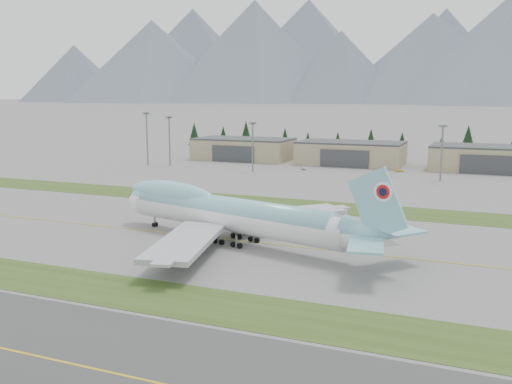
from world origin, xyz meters
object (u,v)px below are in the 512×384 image
at_px(hangar_center, 351,153).
at_px(service_vehicle_b, 399,172).
at_px(hangar_left, 244,149).
at_px(service_vehicle_a, 303,170).
at_px(service_vehicle_c, 510,175).
at_px(hangar_right, 489,158).
at_px(boeing_747_freighter, 230,213).

height_order(hangar_center, service_vehicle_b, hangar_center).
xyz_separation_m(hangar_left, hangar_center, (55.00, 0.00, 0.00)).
xyz_separation_m(service_vehicle_a, service_vehicle_c, (83.27, 16.88, 0.00)).
bearing_deg(service_vehicle_a, hangar_right, -7.84).
relative_size(service_vehicle_a, service_vehicle_c, 0.91).
distance_m(boeing_747_freighter, service_vehicle_a, 127.27).
bearing_deg(hangar_left, service_vehicle_c, -4.58).
bearing_deg(service_vehicle_a, hangar_left, 118.86).
height_order(service_vehicle_a, service_vehicle_c, service_vehicle_a).
relative_size(hangar_right, service_vehicle_a, 11.99).
height_order(hangar_center, service_vehicle_c, hangar_center).
xyz_separation_m(hangar_center, service_vehicle_c, (68.63, -9.90, -5.39)).
bearing_deg(hangar_center, boeing_747_freighter, -86.77).
distance_m(boeing_747_freighter, hangar_left, 164.52).
distance_m(hangar_center, service_vehicle_c, 69.55).
height_order(hangar_left, hangar_right, same).
distance_m(hangar_left, hangar_center, 55.00).
xyz_separation_m(boeing_747_freighter, hangar_center, (-8.55, 151.74, -1.09)).
bearing_deg(boeing_747_freighter, hangar_center, 108.33).
bearing_deg(hangar_center, hangar_left, 180.00).
relative_size(hangar_left, hangar_center, 1.00).
relative_size(hangar_left, service_vehicle_c, 10.92).
bearing_deg(service_vehicle_a, service_vehicle_b, -15.42).
xyz_separation_m(hangar_center, hangar_right, (60.00, 0.00, 0.00)).
distance_m(boeing_747_freighter, service_vehicle_b, 134.75).
bearing_deg(boeing_747_freighter, hangar_left, 127.83).
height_order(boeing_747_freighter, hangar_left, boeing_747_freighter).
height_order(hangar_left, service_vehicle_a, hangar_left).
bearing_deg(hangar_right, service_vehicle_c, -48.92).
bearing_deg(hangar_right, hangar_center, 180.00).
height_order(service_vehicle_a, service_vehicle_b, service_vehicle_a).
bearing_deg(service_vehicle_b, boeing_747_freighter, 159.23).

